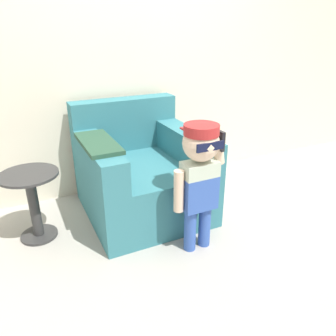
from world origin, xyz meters
TOP-DOWN VIEW (x-y plane):
  - ground_plane at (0.00, 0.00)m, footprint 10.00×10.00m
  - wall_back at (0.00, 0.70)m, footprint 10.00×0.05m
  - armchair at (-0.20, 0.15)m, footprint 0.95×1.01m
  - person_child at (-0.05, -0.53)m, footprint 0.38×0.28m
  - side_table at (-1.06, 0.10)m, footprint 0.41×0.41m

SIDE VIEW (x-z plane):
  - ground_plane at x=0.00m, z-range 0.00..0.00m
  - side_table at x=-1.06m, z-range 0.05..0.58m
  - armchair at x=-0.20m, z-range -0.12..0.78m
  - person_child at x=-0.05m, z-range 0.15..1.07m
  - wall_back at x=0.00m, z-range 0.00..2.60m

